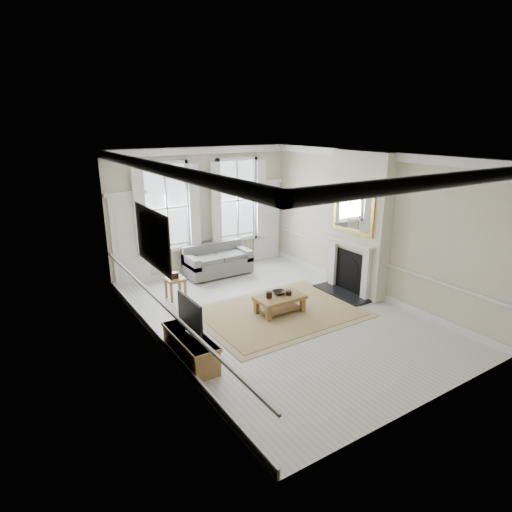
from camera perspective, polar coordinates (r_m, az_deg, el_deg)
floor at (r=9.31m, az=3.09°, el=-8.07°), size 7.20×7.20×0.00m
ceiling at (r=8.43m, az=3.48°, el=13.30°), size 7.20×7.20×0.00m
back_wall at (r=11.74m, az=-7.10°, el=5.98°), size 5.20×0.00×5.20m
left_wall at (r=7.55m, az=-12.96°, el=-0.79°), size 0.00×7.20×7.20m
right_wall at (r=10.41m, az=15.00°, el=4.05°), size 0.00×7.20×7.20m
window_left at (r=11.25m, az=-11.87°, el=6.29°), size 1.26×0.20×2.20m
window_right at (r=12.14m, az=-2.53°, el=7.44°), size 1.26×0.20×2.20m
door_left at (r=11.13m, az=-16.45°, el=1.84°), size 0.90×0.08×2.30m
door_right at (r=12.82m, az=1.37°, el=4.56°), size 0.90×0.08×2.30m
painting at (r=7.74m, az=-13.62°, el=2.31°), size 0.05×1.66×1.06m
chimney_breast at (r=10.42m, az=13.54°, el=4.17°), size 0.35×1.70×3.38m
hearth at (r=10.63m, az=11.29°, el=-4.91°), size 0.55×1.50×0.05m
fireplace at (r=10.52m, az=12.31°, el=-1.10°), size 0.21×1.45×1.33m
mirror at (r=10.19m, az=12.83°, el=5.95°), size 0.06×1.26×1.06m
sofa at (r=11.71m, az=-5.23°, el=-0.80°), size 1.77×0.86×0.84m
side_table at (r=10.22m, az=-10.72°, el=-3.47°), size 0.43×0.43×0.52m
rug at (r=9.47m, az=3.16°, el=-7.51°), size 3.50×2.60×0.02m
coffee_table at (r=9.35m, az=3.19°, el=-5.80°), size 1.07×0.62×0.40m
ceramic_pot_a at (r=9.20m, az=1.76°, el=-5.20°), size 0.13×0.13×0.13m
ceramic_pot_b at (r=9.37m, az=4.38°, el=-4.93°), size 0.13×0.13×0.09m
bowl at (r=9.41m, az=3.10°, el=-4.89°), size 0.33×0.33×0.07m
tv_stand at (r=7.68m, az=-8.73°, el=-12.02°), size 0.45×1.41×0.50m
tv at (r=7.40m, az=-8.80°, el=-7.61°), size 0.08×0.90×0.68m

